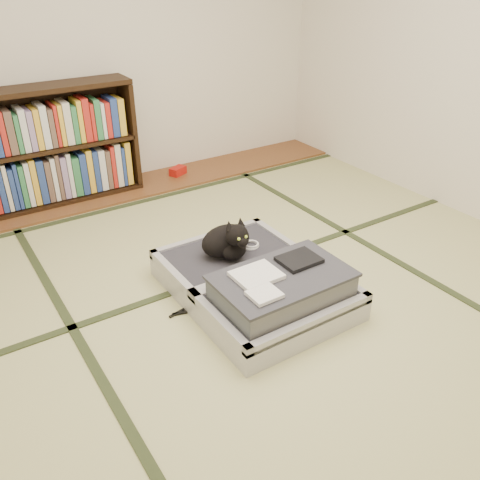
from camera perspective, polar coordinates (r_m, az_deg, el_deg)
floor at (r=2.95m, az=2.92°, el=-7.29°), size 4.50×4.50×0.00m
wood_strip at (r=4.51m, az=-12.13°, el=5.76°), size 4.00×0.50×0.02m
red_item at (r=4.68m, az=-7.00°, el=7.71°), size 0.17×0.14×0.07m
room_shell at (r=2.39m, az=3.85°, el=22.13°), size 4.50×4.50×4.50m
tatami_borders at (r=3.29m, az=-2.10°, el=-2.94°), size 4.00×4.50×0.01m
bookcase at (r=4.27m, az=-20.22°, el=9.65°), size 1.30×0.30×0.92m
suitcase at (r=2.93m, az=2.05°, el=-4.93°), size 0.82×1.09×0.32m
cat at (r=3.04m, az=-1.31°, el=-0.11°), size 0.36×0.36×0.29m
cable_coil at (r=3.20m, az=1.20°, el=-0.55°), size 0.11×0.11×0.03m
hanger at (r=2.94m, az=-4.31°, el=-7.38°), size 0.38×0.22×0.01m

